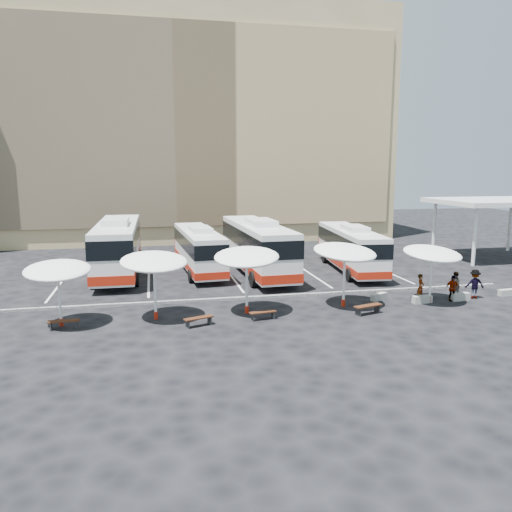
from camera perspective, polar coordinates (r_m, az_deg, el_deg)
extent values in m
plane|color=black|center=(30.18, -0.69, -5.16)|extent=(120.00, 120.00, 0.00)
cube|color=tan|center=(61.01, -6.73, 14.30)|extent=(42.00, 18.00, 25.00)
cube|color=tan|center=(51.94, -5.78, 14.52)|extent=(40.00, 0.30, 20.00)
cube|color=silver|center=(48.72, 25.76, 5.63)|extent=(10.00, 8.00, 0.40)
cylinder|color=silver|center=(44.19, 23.73, 2.03)|extent=(0.30, 0.30, 4.80)
cylinder|color=silver|center=(49.15, 19.70, 3.02)|extent=(0.30, 0.30, 4.80)
cylinder|color=silver|center=(53.75, 27.00, 3.07)|extent=(0.30, 0.30, 4.80)
cube|color=black|center=(30.64, -0.87, -4.79)|extent=(34.00, 0.25, 0.15)
cube|color=white|center=(37.96, -21.26, -2.68)|extent=(0.15, 12.00, 0.01)
cube|color=white|center=(37.43, -12.16, -2.38)|extent=(0.15, 12.00, 0.01)
cube|color=white|center=(37.84, -3.04, -2.03)|extent=(0.15, 12.00, 0.01)
cube|color=white|center=(39.19, 5.67, -1.65)|extent=(0.15, 12.00, 0.01)
cube|color=white|center=(41.36, 13.62, -1.26)|extent=(0.15, 12.00, 0.01)
cube|color=silver|center=(38.80, -15.51, 1.18)|extent=(2.90, 13.45, 3.36)
cube|color=black|center=(38.70, -15.55, 2.16)|extent=(2.97, 13.52, 1.23)
cube|color=#A11C0B|center=(39.00, -15.42, -0.60)|extent=(2.97, 13.52, 0.62)
cube|color=#A11C0B|center=(45.55, -14.88, 1.42)|extent=(2.87, 0.25, 1.57)
cube|color=silver|center=(37.45, -15.76, 3.80)|extent=(1.82, 3.37, 0.45)
cylinder|color=black|center=(43.03, -16.91, -0.23)|extent=(0.40, 1.12, 1.12)
cylinder|color=black|center=(42.84, -13.18, -0.10)|extent=(0.40, 1.12, 1.12)
cylinder|color=black|center=(34.84, -18.18, -2.65)|extent=(0.40, 1.12, 1.12)
cylinder|color=black|center=(34.61, -13.57, -2.51)|extent=(0.40, 1.12, 1.12)
cube|color=silver|center=(38.59, -6.59, 0.88)|extent=(3.08, 11.28, 2.79)
cube|color=black|center=(38.50, -6.60, 1.70)|extent=(3.14, 11.34, 1.02)
cube|color=#A11C0B|center=(38.76, -6.56, -0.61)|extent=(3.14, 11.34, 0.51)
cube|color=#A11C0B|center=(44.14, -7.74, 1.10)|extent=(2.39, 0.35, 1.30)
cube|color=silver|center=(37.46, -6.40, 3.05)|extent=(1.67, 2.88, 0.37)
cylinder|color=black|center=(41.83, -8.84, -0.33)|extent=(0.39, 0.95, 0.93)
cylinder|color=black|center=(42.17, -5.71, -0.18)|extent=(0.39, 0.95, 0.93)
cylinder|color=black|center=(35.06, -7.44, -2.31)|extent=(0.39, 0.95, 0.93)
cylinder|color=black|center=(35.45, -3.72, -2.11)|extent=(0.39, 0.95, 0.93)
cube|color=silver|center=(37.66, 0.13, 1.22)|extent=(3.28, 13.25, 3.29)
cube|color=black|center=(37.56, 0.13, 2.21)|extent=(3.35, 13.32, 1.21)
cube|color=#A11C0B|center=(37.86, 0.13, -0.58)|extent=(3.35, 13.32, 0.60)
cube|color=#A11C0B|center=(44.11, -1.99, 1.44)|extent=(2.81, 0.33, 1.53)
cube|color=silver|center=(36.36, 0.56, 3.86)|extent=(1.89, 3.36, 0.44)
cylinder|color=black|center=(41.31, -3.03, -0.24)|extent=(0.43, 1.11, 1.10)
cylinder|color=black|center=(41.92, 0.64, -0.07)|extent=(0.43, 1.11, 1.10)
cylinder|color=black|center=(33.45, -0.29, -2.68)|extent=(0.43, 1.11, 1.10)
cylinder|color=black|center=(34.19, 4.17, -2.42)|extent=(0.43, 1.11, 1.10)
cube|color=silver|center=(39.35, 10.75, 0.98)|extent=(3.42, 11.46, 2.82)
cube|color=black|center=(39.27, 10.78, 1.80)|extent=(3.48, 11.52, 1.03)
cube|color=#A11C0B|center=(39.53, 10.71, -0.50)|extent=(3.48, 11.52, 0.52)
cube|color=#A11C0B|center=(44.82, 8.62, 1.23)|extent=(2.42, 0.42, 1.32)
cube|color=silver|center=(38.25, 11.24, 3.13)|extent=(1.77, 2.95, 0.38)
cylinder|color=black|center=(42.39, 7.88, -0.16)|extent=(0.42, 0.97, 0.94)
cylinder|color=black|center=(43.02, 10.92, -0.10)|extent=(0.42, 0.97, 0.94)
cylinder|color=black|center=(35.73, 10.64, -2.16)|extent=(0.42, 0.97, 0.94)
cylinder|color=black|center=(36.48, 14.18, -2.04)|extent=(0.42, 0.97, 0.94)
cylinder|color=silver|center=(27.05, -21.53, -4.56)|extent=(0.15, 0.15, 2.85)
cylinder|color=#A11C0B|center=(27.37, -21.37, -7.07)|extent=(0.23, 0.23, 0.38)
ellipsoid|color=white|center=(26.73, -21.74, -1.51)|extent=(3.57, 3.61, 0.98)
cylinder|color=silver|center=(26.80, -11.46, -3.94)|extent=(0.17, 0.17, 3.06)
cylinder|color=#A11C0B|center=(27.15, -11.36, -6.66)|extent=(0.27, 0.27, 0.41)
ellipsoid|color=white|center=(26.47, -11.58, -0.62)|extent=(4.24, 4.27, 1.05)
cylinder|color=silver|center=(27.33, -1.06, -3.41)|extent=(0.18, 0.18, 3.12)
cylinder|color=#A11C0B|center=(27.68, -1.05, -6.13)|extent=(0.28, 0.28, 0.42)
ellipsoid|color=white|center=(27.00, -1.07, -0.08)|extent=(4.39, 4.42, 1.07)
cylinder|color=silver|center=(29.11, 10.02, -2.69)|extent=(0.19, 0.19, 3.15)
cylinder|color=#A11C0B|center=(29.44, 9.94, -5.29)|extent=(0.30, 0.30, 0.42)
ellipsoid|color=white|center=(28.80, 10.12, 0.47)|extent=(4.65, 4.68, 1.08)
cylinder|color=silver|center=(31.19, 19.34, -2.47)|extent=(0.17, 0.17, 2.93)
cylinder|color=#A11C0B|center=(31.48, 19.21, -4.73)|extent=(0.26, 0.26, 0.39)
ellipsoid|color=white|center=(30.91, 19.50, 0.28)|extent=(4.03, 4.06, 1.00)
cube|color=black|center=(26.71, -21.14, -6.94)|extent=(1.49, 0.42, 0.06)
cube|color=black|center=(26.87, -22.38, -7.43)|extent=(0.06, 0.38, 0.40)
cube|color=black|center=(26.69, -19.84, -7.38)|extent=(0.06, 0.38, 0.40)
cube|color=black|center=(25.56, -6.57, -7.04)|extent=(1.57, 0.90, 0.06)
cube|color=black|center=(25.39, -7.82, -7.74)|extent=(0.19, 0.38, 0.41)
cube|color=black|center=(25.88, -5.33, -7.34)|extent=(0.19, 0.38, 0.41)
cube|color=black|center=(26.47, 0.78, -6.43)|extent=(1.48, 0.61, 0.06)
cube|color=black|center=(26.33, -0.39, -7.02)|extent=(0.12, 0.37, 0.38)
cube|color=black|center=(26.75, 1.94, -6.75)|extent=(0.12, 0.37, 0.38)
cube|color=black|center=(28.07, 12.69, -5.57)|extent=(1.74, 0.90, 0.07)
cube|color=black|center=(27.72, 11.61, -6.28)|extent=(0.18, 0.43, 0.45)
cube|color=black|center=(28.58, 13.69, -5.87)|extent=(0.18, 0.43, 0.45)
cube|color=gray|center=(31.23, 13.86, -4.54)|extent=(1.16, 0.80, 0.42)
cube|color=gray|center=(31.29, 18.45, -4.72)|extent=(1.21, 0.49, 0.44)
cube|color=gray|center=(32.69, 22.28, -4.33)|extent=(1.22, 0.51, 0.45)
cube|color=gray|center=(35.10, 26.72, -3.75)|extent=(1.09, 0.42, 0.40)
imported|color=black|center=(31.69, 18.31, -3.42)|extent=(0.70, 0.70, 1.63)
imported|color=black|center=(32.90, 21.76, -3.11)|extent=(0.88, 0.73, 1.68)
imported|color=black|center=(32.24, 21.52, -3.45)|extent=(0.93, 0.40, 1.57)
imported|color=black|center=(33.36, 23.72, -2.95)|extent=(1.30, 0.94, 1.81)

